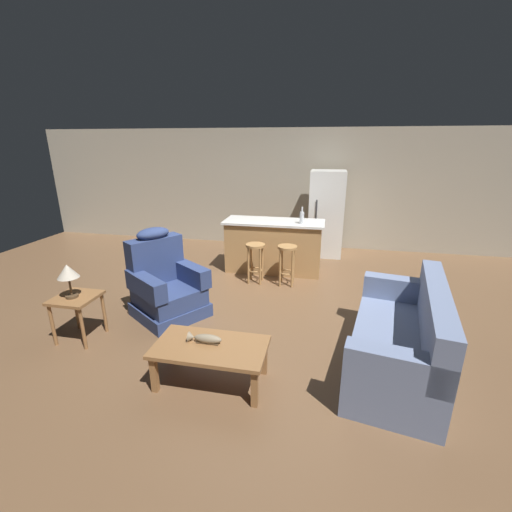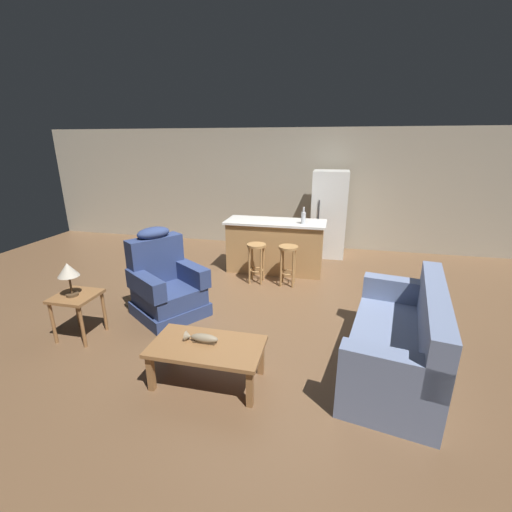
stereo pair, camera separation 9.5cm
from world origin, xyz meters
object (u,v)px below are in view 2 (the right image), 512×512
object	(u,v)px
bottle_tall_green	(303,218)
recliner_near_lamp	(166,285)
end_table	(77,302)
bar_stool_right	(288,258)
fish_figurine	(201,338)
coffee_table	(207,350)
table_lamp	(68,271)
bar_stool_left	(256,256)
couch	(400,341)
kitchen_island	(275,246)
refrigerator	(329,214)

from	to	relation	value
bottle_tall_green	recliner_near_lamp	bearing A→B (deg)	-132.15
end_table	bar_stool_right	xyz separation A→B (m)	(2.26, 2.18, 0.01)
fish_figurine	end_table	bearing A→B (deg)	166.73
bar_stool_right	bottle_tall_green	xyz separation A→B (m)	(0.18, 0.50, 0.59)
coffee_table	table_lamp	xyz separation A→B (m)	(-1.84, 0.42, 0.50)
end_table	bar_stool_left	xyz separation A→B (m)	(1.73, 2.18, 0.01)
couch	end_table	xyz separation A→B (m)	(-3.71, -0.17, 0.12)
table_lamp	bar_stool_right	distance (m)	3.20
bar_stool_left	bar_stool_right	world-z (taller)	same
fish_figurine	bottle_tall_green	world-z (taller)	bottle_tall_green
bar_stool_left	end_table	bearing A→B (deg)	-128.35
end_table	bottle_tall_green	size ratio (longest dim) A/B	1.90
coffee_table	fish_figurine	bearing A→B (deg)	151.96
fish_figurine	table_lamp	size ratio (longest dim) A/B	0.83
coffee_table	couch	distance (m)	1.98
coffee_table	table_lamp	world-z (taller)	table_lamp
couch	bar_stool_right	world-z (taller)	couch
fish_figurine	kitchen_island	xyz separation A→B (m)	(0.18, 3.23, 0.02)
end_table	refrigerator	distance (m)	4.94
kitchen_island	bar_stool_left	distance (m)	0.67
coffee_table	kitchen_island	bearing A→B (deg)	88.03
bar_stool_left	recliner_near_lamp	bearing A→B (deg)	-125.53
coffee_table	refrigerator	size ratio (longest dim) A/B	0.62
fish_figurine	end_table	distance (m)	1.81
bar_stool_right	kitchen_island	bearing A→B (deg)	117.20
bar_stool_right	refrigerator	xyz separation A→B (m)	(0.59, 1.83, 0.41)
end_table	bottle_tall_green	world-z (taller)	bottle_tall_green
table_lamp	bottle_tall_green	xyz separation A→B (m)	(2.46, 2.71, 0.19)
couch	recliner_near_lamp	xyz separation A→B (m)	(-2.96, 0.64, 0.08)
recliner_near_lamp	fish_figurine	bearing A→B (deg)	-15.99
kitchen_island	bar_stool_left	bearing A→B (deg)	-108.71
table_lamp	kitchen_island	world-z (taller)	table_lamp
fish_figurine	couch	bearing A→B (deg)	16.78
coffee_table	refrigerator	distance (m)	4.61
couch	bar_stool_right	xyz separation A→B (m)	(-1.45, 2.01, 0.13)
couch	bar_stool_left	size ratio (longest dim) A/B	2.97
recliner_near_lamp	bottle_tall_green	bearing A→B (deg)	82.38
couch	recliner_near_lamp	size ratio (longest dim) A/B	1.68
coffee_table	bar_stool_right	world-z (taller)	bar_stool_right
recliner_near_lamp	bar_stool_left	world-z (taller)	recliner_near_lamp
bottle_tall_green	refrigerator	bearing A→B (deg)	72.92
end_table	bar_stool_right	size ratio (longest dim) A/B	0.82
kitchen_island	table_lamp	bearing A→B (deg)	-124.57
end_table	recliner_near_lamp	bearing A→B (deg)	47.36
fish_figurine	bar_stool_right	bearing A→B (deg)	78.99
fish_figurine	bar_stool_left	xyz separation A→B (m)	(-0.03, 2.60, 0.01)
fish_figurine	couch	world-z (taller)	couch
table_lamp	kitchen_island	size ratio (longest dim) A/B	0.23
coffee_table	bar_stool_left	xyz separation A→B (m)	(-0.10, 2.63, 0.11)
recliner_near_lamp	bar_stool_right	distance (m)	2.04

